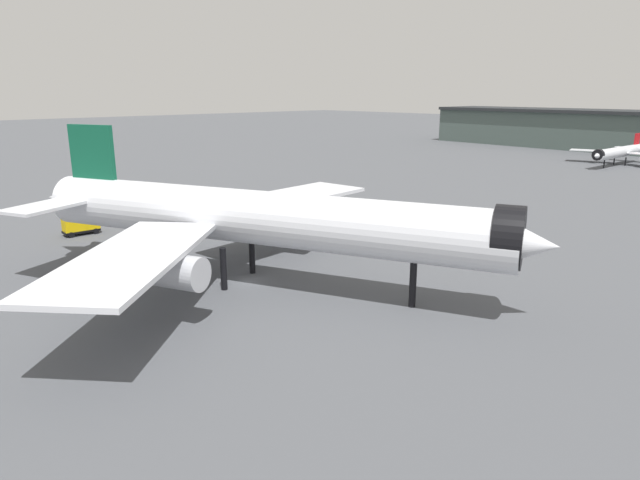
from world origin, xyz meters
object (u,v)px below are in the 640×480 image
at_px(airliner_far_taxiway, 619,152).
at_px(airliner_near_gate, 255,218).
at_px(traffic_cone_near_nose, 331,213).
at_px(baggage_cart_trailing, 297,209).
at_px(service_truck_front, 80,225).

bearing_deg(airliner_far_taxiway, airliner_near_gate, 6.35).
bearing_deg(airliner_near_gate, traffic_cone_near_nose, 98.90).
relative_size(airliner_near_gate, baggage_cart_trailing, 22.80).
bearing_deg(baggage_cart_trailing, traffic_cone_near_nose, 22.89).
relative_size(airliner_near_gate, traffic_cone_near_nose, 105.20).
relative_size(airliner_far_taxiway, traffic_cone_near_nose, 59.10).
distance_m(airliner_near_gate, service_truck_front, 39.73).
height_order(airliner_near_gate, service_truck_front, airliner_near_gate).
bearing_deg(traffic_cone_near_nose, service_truck_front, -113.46).
bearing_deg(service_truck_front, airliner_near_gate, -77.28).
xyz_separation_m(service_truck_front, traffic_cone_near_nose, (17.36, 40.01, -1.29)).
distance_m(airliner_near_gate, baggage_cart_trailing, 40.01).
height_order(airliner_near_gate, traffic_cone_near_nose, airliner_near_gate).
relative_size(service_truck_front, baggage_cart_trailing, 2.04).
xyz_separation_m(airliner_near_gate, baggage_cart_trailing, (-26.12, 29.47, -7.11)).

